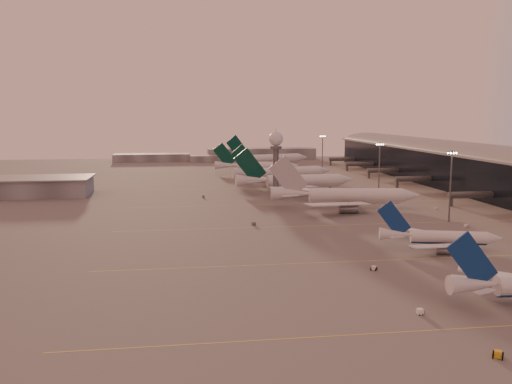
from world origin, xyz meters
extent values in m
plane|color=#565454|center=(0.00, 0.00, 0.00)|extent=(700.00, 700.00, 0.00)
cube|color=#D5C24B|center=(30.00, 10.00, 0.01)|extent=(180.00, 0.25, 0.02)
cube|color=#D5C24B|center=(30.00, 55.00, 0.01)|extent=(180.00, 0.25, 0.02)
cube|color=#D5C24B|center=(30.00, 100.00, 0.01)|extent=(180.00, 0.25, 0.02)
cube|color=#D5C24B|center=(30.00, 150.00, 0.01)|extent=(180.00, 0.25, 0.02)
cube|color=black|center=(108.00, 110.00, 9.00)|extent=(36.00, 360.00, 18.00)
cylinder|color=slate|center=(108.00, 110.00, 18.00)|extent=(10.08, 360.00, 10.08)
cube|color=slate|center=(108.00, 110.00, 18.20)|extent=(40.00, 362.00, 0.80)
cylinder|color=#505257|center=(82.00, 86.00, 4.50)|extent=(22.00, 2.80, 2.80)
cube|color=#505257|center=(72.00, 86.00, 2.20)|extent=(1.20, 1.20, 4.40)
cylinder|color=#505257|center=(82.00, 142.00, 4.50)|extent=(22.00, 2.80, 2.80)
cube|color=#505257|center=(72.00, 142.00, 2.20)|extent=(1.20, 1.20, 4.40)
cylinder|color=#505257|center=(82.00, 184.00, 4.50)|extent=(22.00, 2.80, 2.80)
cube|color=#505257|center=(72.00, 184.00, 2.20)|extent=(1.20, 1.20, 4.40)
cylinder|color=#505257|center=(82.00, 226.00, 4.50)|extent=(22.00, 2.80, 2.80)
cube|color=#505257|center=(72.00, 226.00, 2.20)|extent=(1.20, 1.20, 4.40)
cylinder|color=#505257|center=(82.00, 266.00, 4.50)|extent=(22.00, 2.80, 2.80)
cube|color=#505257|center=(72.00, 266.00, 2.20)|extent=(1.20, 1.20, 4.40)
cube|color=slate|center=(-120.00, 140.00, 4.00)|extent=(80.00, 25.00, 8.00)
cylinder|color=#505257|center=(5.00, 120.00, 11.00)|extent=(2.60, 2.60, 22.00)
cylinder|color=#505257|center=(5.00, 120.00, 22.50)|extent=(5.20, 5.20, 1.20)
sphere|color=silver|center=(5.00, 120.00, 26.40)|extent=(6.40, 6.40, 6.40)
cylinder|color=#505257|center=(5.00, 120.00, 30.10)|extent=(0.16, 0.16, 2.00)
cylinder|color=#505257|center=(55.00, 55.00, 12.50)|extent=(0.56, 0.56, 25.00)
cube|color=#505257|center=(55.00, 55.00, 24.50)|extent=(3.60, 0.25, 0.25)
sphere|color=#FFEABF|center=(53.50, 55.00, 24.10)|extent=(0.56, 0.56, 0.56)
sphere|color=#FFEABF|center=(54.50, 55.00, 24.10)|extent=(0.56, 0.56, 0.56)
sphere|color=#FFEABF|center=(55.50, 55.00, 24.10)|extent=(0.56, 0.56, 0.56)
sphere|color=#FFEABF|center=(56.50, 55.00, 24.10)|extent=(0.56, 0.56, 0.56)
cylinder|color=#505257|center=(50.00, 110.00, 12.50)|extent=(0.56, 0.56, 25.00)
cube|color=#505257|center=(50.00, 110.00, 24.50)|extent=(3.60, 0.25, 0.25)
sphere|color=#FFEABF|center=(48.50, 110.00, 24.10)|extent=(0.56, 0.56, 0.56)
sphere|color=#FFEABF|center=(49.50, 110.00, 24.10)|extent=(0.56, 0.56, 0.56)
sphere|color=#FFEABF|center=(50.50, 110.00, 24.10)|extent=(0.56, 0.56, 0.56)
sphere|color=#FFEABF|center=(51.50, 110.00, 24.10)|extent=(0.56, 0.56, 0.56)
cylinder|color=#505257|center=(48.00, 200.00, 12.50)|extent=(0.56, 0.56, 25.00)
cube|color=#505257|center=(48.00, 200.00, 24.50)|extent=(3.60, 0.25, 0.25)
sphere|color=#FFEABF|center=(46.50, 200.00, 24.10)|extent=(0.56, 0.56, 0.56)
sphere|color=#FFEABF|center=(47.50, 200.00, 24.10)|extent=(0.56, 0.56, 0.56)
sphere|color=#FFEABF|center=(48.50, 200.00, 24.10)|extent=(0.56, 0.56, 0.56)
sphere|color=#FFEABF|center=(49.50, 200.00, 24.10)|extent=(0.56, 0.56, 0.56)
cube|color=slate|center=(-60.00, 320.00, 3.00)|extent=(60.00, 18.00, 6.00)
cube|color=slate|center=(30.00, 330.00, 4.50)|extent=(90.00, 20.00, 9.00)
cube|color=slate|center=(-10.00, 310.00, 2.50)|extent=(40.00, 15.00, 5.00)
cone|color=silver|center=(18.61, -24.32, 3.71)|extent=(9.92, 4.48, 3.94)
cube|color=silver|center=(29.89, -15.23, 2.53)|extent=(16.34, 12.00, 1.24)
cube|color=navy|center=(18.13, -24.30, 8.59)|extent=(10.83, 0.97, 11.75)
cube|color=silver|center=(18.40, -28.80, 3.81)|extent=(4.78, 3.29, 0.26)
cube|color=silver|center=(18.90, -19.85, 3.81)|extent=(4.73, 3.65, 0.26)
cylinder|color=silver|center=(36.01, 18.91, 2.87)|extent=(20.83, 8.86, 3.51)
cylinder|color=navy|center=(36.01, 18.91, 2.08)|extent=(20.17, 7.81, 2.53)
cone|color=silver|center=(47.89, 15.65, 2.87)|extent=(4.78, 4.45, 3.51)
cone|color=silver|center=(21.89, 22.80, 3.31)|extent=(9.28, 5.68, 3.51)
cube|color=silver|center=(28.83, 11.92, 2.25)|extent=(15.33, 6.64, 1.10)
cylinder|color=gray|center=(31.80, 13.23, 0.65)|extent=(4.46, 3.26, 2.28)
cube|color=gray|center=(31.80, 13.23, 1.64)|extent=(0.33, 0.30, 1.41)
cube|color=silver|center=(33.42, 28.59, 2.25)|extent=(13.23, 12.77, 1.10)
cylinder|color=gray|center=(35.30, 25.96, 0.65)|extent=(4.46, 3.26, 2.28)
cube|color=gray|center=(35.30, 25.96, 1.64)|extent=(0.33, 0.30, 1.41)
cube|color=navy|center=(21.47, 22.91, 7.65)|extent=(9.38, 2.87, 10.47)
cube|color=silver|center=(20.86, 18.94, 3.39)|extent=(4.20, 2.21, 0.23)
cube|color=silver|center=(22.98, 26.64, 3.39)|extent=(3.99, 3.76, 0.23)
cylinder|color=black|center=(43.58, 16.83, 0.46)|extent=(0.46, 0.46, 0.92)
cylinder|color=black|center=(34.95, 21.32, 0.51)|extent=(1.10, 0.72, 1.02)
cylinder|color=black|center=(33.87, 17.39, 0.51)|extent=(1.10, 0.72, 1.02)
cylinder|color=silver|center=(31.42, 86.61, 3.99)|extent=(37.28, 11.23, 5.75)
cylinder|color=silver|center=(31.42, 86.61, 2.70)|extent=(36.31, 9.53, 4.14)
cone|color=silver|center=(53.15, 83.30, 3.99)|extent=(7.91, 6.76, 5.75)
cone|color=silver|center=(5.58, 90.54, 4.71)|extent=(16.14, 8.01, 5.75)
cube|color=silver|center=(20.23, 72.82, 2.98)|extent=(26.97, 14.54, 1.71)
cylinder|color=gray|center=(25.18, 75.72, 0.65)|extent=(7.61, 4.77, 3.74)
cube|color=gray|center=(25.18, 75.72, 1.98)|extent=(0.31, 0.27, 2.30)
cube|color=silver|center=(24.84, 103.10, 2.98)|extent=(24.86, 20.69, 1.71)
cylinder|color=gray|center=(28.70, 98.85, 0.65)|extent=(7.61, 4.77, 3.74)
cube|color=gray|center=(28.70, 98.85, 1.98)|extent=(0.31, 0.27, 2.30)
cube|color=#A7AAAE|center=(4.82, 90.65, 11.51)|extent=(15.82, 2.72, 17.08)
cube|color=silver|center=(4.20, 83.54, 4.85)|extent=(7.60, 4.68, 0.23)
cube|color=silver|center=(6.35, 97.63, 4.85)|extent=(7.38, 6.25, 0.23)
cylinder|color=black|center=(45.26, 84.50, 0.46)|extent=(0.46, 0.46, 0.93)
cylinder|color=black|center=(28.79, 89.07, 0.51)|extent=(1.08, 0.61, 1.02)
cylinder|color=black|center=(28.18, 85.03, 0.51)|extent=(1.08, 0.61, 1.02)
cylinder|color=silver|center=(21.62, 136.53, 4.13)|extent=(36.49, 7.96, 5.84)
cylinder|color=silver|center=(21.62, 136.53, 2.81)|extent=(35.67, 6.28, 4.21)
cone|color=silver|center=(43.19, 137.79, 4.13)|extent=(7.34, 6.24, 5.84)
cone|color=silver|center=(-4.04, 135.02, 4.86)|extent=(15.50, 6.72, 5.84)
cube|color=silver|center=(13.60, 120.80, 3.11)|extent=(25.62, 18.89, 1.73)
cylinder|color=gray|center=(17.82, 124.65, 0.70)|extent=(7.22, 4.20, 3.80)
cube|color=gray|center=(17.82, 124.65, 2.08)|extent=(0.32, 0.27, 2.34)
cube|color=silver|center=(11.82, 151.21, 3.11)|extent=(26.44, 16.50, 1.73)
cylinder|color=gray|center=(16.45, 147.87, 0.70)|extent=(7.22, 4.20, 3.80)
cube|color=gray|center=(16.45, 147.87, 2.08)|extent=(0.32, 0.27, 2.34)
cube|color=#063429|center=(-4.80, 134.97, 11.83)|extent=(16.06, 1.29, 17.28)
cube|color=silver|center=(-3.88, 128.01, 5.00)|extent=(7.40, 5.73, 0.25)
cube|color=silver|center=(-4.70, 142.00, 5.00)|extent=(7.48, 5.12, 0.25)
cylinder|color=black|center=(35.35, 137.33, 0.50)|extent=(0.50, 0.50, 1.01)
cylinder|color=black|center=(18.57, 138.57, 0.55)|extent=(1.14, 0.57, 1.11)
cylinder|color=black|center=(18.83, 134.14, 0.55)|extent=(1.14, 0.57, 1.11)
cylinder|color=silver|center=(22.60, 176.41, 4.10)|extent=(36.36, 13.47, 5.80)
cylinder|color=silver|center=(22.60, 176.41, 2.80)|extent=(35.31, 11.73, 4.18)
cone|color=silver|center=(43.55, 181.07, 4.10)|extent=(8.05, 7.17, 5.80)
cone|color=silver|center=(-2.31, 170.87, 4.83)|extent=(15.98, 8.94, 5.80)
cube|color=silver|center=(17.23, 159.72, 3.09)|extent=(23.78, 21.57, 1.72)
cylinder|color=gray|center=(20.75, 164.17, 0.70)|extent=(7.61, 5.19, 3.77)
cube|color=gray|center=(20.75, 164.17, 2.07)|extent=(0.35, 0.31, 2.32)
cube|color=silver|center=(10.67, 189.26, 3.09)|extent=(26.78, 12.79, 1.72)
cylinder|color=gray|center=(15.74, 186.72, 0.70)|extent=(7.61, 5.19, 3.77)
cube|color=gray|center=(15.74, 186.72, 2.07)|extent=(0.35, 0.31, 2.32)
cube|color=#063429|center=(-3.05, 170.71, 11.75)|extent=(15.65, 3.81, 17.16)
cube|color=silver|center=(-1.05, 164.02, 4.97)|extent=(7.07, 6.38, 0.25)
cube|color=silver|center=(-4.07, 177.61, 4.97)|extent=(7.38, 4.16, 0.25)
cylinder|color=black|center=(35.94, 179.38, 0.50)|extent=(0.50, 0.50, 1.00)
cylinder|color=black|center=(19.29, 177.93, 0.55)|extent=(1.18, 0.73, 1.10)
cylinder|color=black|center=(20.25, 173.64, 0.55)|extent=(1.18, 0.73, 1.10)
cylinder|color=silver|center=(13.99, 218.21, 3.75)|extent=(33.18, 7.24, 5.31)
cylinder|color=silver|center=(13.99, 218.21, 2.56)|extent=(32.44, 5.71, 3.82)
cone|color=silver|center=(33.61, 217.05, 3.75)|extent=(6.67, 5.68, 5.31)
cone|color=silver|center=(-9.34, 219.58, 4.42)|extent=(14.10, 6.11, 5.31)
cube|color=silver|center=(5.08, 204.86, 2.82)|extent=(24.04, 15.00, 1.57)
cylinder|color=gray|center=(9.29, 207.89, 0.64)|extent=(6.57, 3.82, 3.45)
cube|color=gray|center=(9.29, 207.89, 1.90)|extent=(0.29, 0.24, 2.12)
cube|color=silver|center=(6.71, 232.51, 2.82)|extent=(23.30, 17.18, 1.57)
cylinder|color=gray|center=(10.54, 229.01, 0.64)|extent=(6.57, 3.82, 3.45)
cube|color=gray|center=(10.54, 229.01, 1.90)|extent=(0.29, 0.24, 2.12)
cube|color=#063429|center=(-10.03, 219.62, 10.76)|extent=(14.60, 1.18, 15.72)
cube|color=silver|center=(-9.94, 213.23, 4.55)|extent=(6.80, 4.66, 0.23)
cube|color=silver|center=(-9.19, 225.96, 4.55)|extent=(6.73, 5.21, 0.23)
cylinder|color=black|center=(26.48, 217.47, 0.46)|extent=(0.46, 0.46, 0.92)
cylinder|color=black|center=(11.46, 220.38, 0.50)|extent=(1.03, 0.52, 1.01)
cylinder|color=black|center=(11.22, 216.35, 0.50)|extent=(1.03, 0.52, 1.01)
cylinder|color=silver|center=(29.61, 264.21, 4.43)|extent=(39.03, 16.75, 6.26)
cylinder|color=silver|center=(29.61, 264.21, 3.02)|extent=(37.80, 14.85, 4.51)
cone|color=silver|center=(51.87, 270.62, 4.43)|extent=(8.95, 8.09, 6.26)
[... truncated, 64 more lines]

